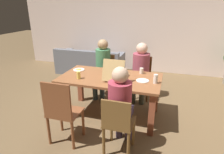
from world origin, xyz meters
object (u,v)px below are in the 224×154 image
object	(u,v)px
person_2	(121,103)
pizza_box_0	(116,75)
couch	(90,64)
chair_0	(104,73)
drinking_glass_0	(79,75)
dining_table	(110,84)
chair_1	(141,75)
plate_0	(79,70)
person_0	(102,64)
drinking_glass_2	(156,79)
person_1	(141,67)
chair_3	(61,111)
chair_2	(118,124)
drinking_glass_1	(141,71)

from	to	relation	value
person_2	pizza_box_0	xyz separation A→B (m)	(-0.27, 0.77, 0.08)
couch	pizza_box_0	bearing A→B (deg)	-56.41
chair_0	person_2	distance (m)	1.87
chair_0	drinking_glass_0	world-z (taller)	chair_0
dining_table	chair_1	size ratio (longest dim) A/B	1.94
chair_1	plate_0	bearing A→B (deg)	-144.87
person_2	drinking_glass_0	world-z (taller)	person_2
person_0	drinking_glass_2	xyz separation A→B (m)	(1.17, -0.81, 0.09)
person_2	chair_1	bearing A→B (deg)	90.00
chair_1	couch	size ratio (longest dim) A/B	0.46
plate_0	drinking_glass_2	xyz separation A→B (m)	(1.44, -0.25, 0.06)
chair_1	person_2	bearing A→B (deg)	-90.00
person_1	drinking_glass_2	world-z (taller)	person_1
person_2	couch	world-z (taller)	person_2
chair_1	drinking_glass_2	size ratio (longest dim) A/B	6.01
person_0	person_2	size ratio (longest dim) A/B	1.02
drinking_glass_0	chair_1	bearing A→B (deg)	53.35
chair_1	chair_0	bearing A→B (deg)	-175.60
chair_3	person_2	bearing A→B (deg)	9.91
dining_table	couch	bearing A→B (deg)	121.61
person_1	chair_0	bearing A→B (deg)	175.38
pizza_box_0	drinking_glass_2	size ratio (longest dim) A/B	3.19
person_1	couch	world-z (taller)	person_1
chair_2	chair_3	size ratio (longest dim) A/B	0.87
chair_1	person_1	distance (m)	0.26
pizza_box_0	chair_1	bearing A→B (deg)	74.03
chair_0	drinking_glass_2	distance (m)	1.54
pizza_box_0	couch	bearing A→B (deg)	123.59
chair_1	drinking_glass_1	distance (m)	0.68
dining_table	pizza_box_0	size ratio (longest dim) A/B	3.66
chair_0	drinking_glass_0	size ratio (longest dim) A/B	6.91
drinking_glass_2	chair_1	bearing A→B (deg)	110.20
chair_0	person_2	bearing A→B (deg)	-64.34
chair_3	plate_0	size ratio (longest dim) A/B	4.63
drinking_glass_2	chair_2	bearing A→B (deg)	-113.22
chair_1	person_2	distance (m)	1.74
chair_1	drinking_glass_1	world-z (taller)	chair_1
chair_0	person_0	bearing A→B (deg)	-90.00
chair_3	drinking_glass_2	distance (m)	1.48
person_0	drinking_glass_0	size ratio (longest dim) A/B	9.77
person_1	pizza_box_0	world-z (taller)	person_1
chair_0	person_1	xyz separation A→B (m)	(0.80, -0.06, 0.25)
person_2	drinking_glass_0	bearing A→B (deg)	147.11
drinking_glass_2	dining_table	bearing A→B (deg)	175.21
person_0	drinking_glass_2	world-z (taller)	person_0
chair_0	person_0	size ratio (longest dim) A/B	0.71
chair_0	drinking_glass_1	size ratio (longest dim) A/B	8.35
dining_table	couch	distance (m)	2.44
chair_3	plate_0	world-z (taller)	chair_3
person_1	person_2	xyz separation A→B (m)	(0.00, -1.60, -0.00)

